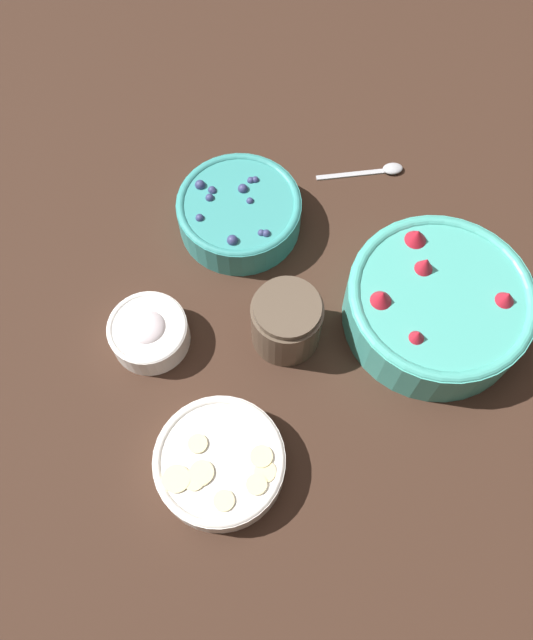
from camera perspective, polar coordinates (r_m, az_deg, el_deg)
ground_plane at (r=0.89m, az=1.56°, el=1.68°), size 4.00×4.00×0.00m
bowl_strawberries at (r=0.87m, az=15.34°, el=1.47°), size 0.25×0.25×0.10m
bowl_blueberries at (r=0.93m, az=-2.51°, el=9.90°), size 0.18×0.18×0.06m
bowl_bananas at (r=0.79m, az=-4.29°, el=-12.87°), size 0.16×0.16×0.04m
bowl_cream at (r=0.85m, az=-10.72°, el=-1.06°), size 0.11×0.11×0.05m
jar_chocolate at (r=0.83m, az=1.83°, el=-0.22°), size 0.10×0.10×0.09m
spoon at (r=1.03m, az=10.03°, el=13.30°), size 0.06×0.14×0.01m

